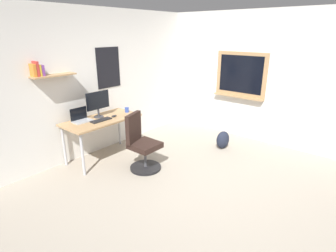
% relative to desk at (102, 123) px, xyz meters
% --- Properties ---
extents(ground_plane, '(5.20, 5.20, 0.00)m').
position_rel_desk_xyz_m(ground_plane, '(0.22, -2.04, -0.67)').
color(ground_plane, '#9E9384').
rests_on(ground_plane, ground).
extents(wall_back, '(5.00, 0.30, 2.60)m').
position_rel_desk_xyz_m(wall_back, '(0.21, 0.41, 0.63)').
color(wall_back, silver).
rests_on(wall_back, ground).
extents(wall_right, '(0.22, 5.00, 2.60)m').
position_rel_desk_xyz_m(wall_right, '(2.67, -2.01, 0.63)').
color(wall_right, silver).
rests_on(wall_right, ground).
extents(desk, '(1.33, 0.66, 0.75)m').
position_rel_desk_xyz_m(desk, '(0.00, 0.00, 0.00)').
color(desk, tan).
rests_on(desk, ground).
extents(office_chair, '(0.52, 0.54, 0.95)m').
position_rel_desk_xyz_m(office_chair, '(0.16, -0.82, -0.26)').
color(office_chair, black).
rests_on(office_chair, ground).
extents(laptop, '(0.31, 0.21, 0.23)m').
position_rel_desk_xyz_m(laptop, '(-0.30, 0.16, 0.13)').
color(laptop, '#ADAFB5').
rests_on(laptop, desk).
extents(monitor_primary, '(0.46, 0.17, 0.46)m').
position_rel_desk_xyz_m(monitor_primary, '(0.03, 0.11, 0.35)').
color(monitor_primary, '#38383D').
rests_on(monitor_primary, desk).
extents(keyboard, '(0.37, 0.13, 0.02)m').
position_rel_desk_xyz_m(keyboard, '(-0.07, -0.08, 0.09)').
color(keyboard, black).
rests_on(keyboard, desk).
extents(computer_mouse, '(0.10, 0.06, 0.03)m').
position_rel_desk_xyz_m(computer_mouse, '(0.21, -0.08, 0.09)').
color(computer_mouse, '#262628').
rests_on(computer_mouse, desk).
extents(coffee_mug, '(0.08, 0.08, 0.09)m').
position_rel_desk_xyz_m(coffee_mug, '(0.57, -0.03, 0.12)').
color(coffee_mug, '#334CA5').
rests_on(coffee_mug, desk).
extents(backpack, '(0.32, 0.22, 0.35)m').
position_rel_desk_xyz_m(backpack, '(1.77, -1.45, -0.50)').
color(backpack, '#1E2333').
rests_on(backpack, ground).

